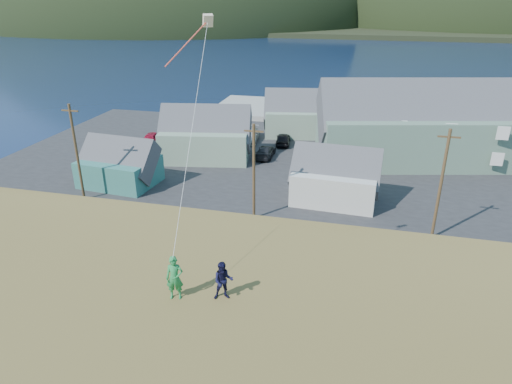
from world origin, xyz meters
TOP-DOWN VIEW (x-y plane):
  - ground at (0.00, 0.00)m, footprint 900.00×900.00m
  - grass_strip at (0.00, -2.00)m, footprint 110.00×8.00m
  - waterfront_lot at (0.00, 17.00)m, footprint 72.00×36.00m
  - wharf at (-6.00, 40.00)m, footprint 26.00×14.00m
  - far_shore at (0.00, 330.00)m, footprint 900.00×320.00m
  - far_hills at (35.59, 279.38)m, footprint 760.00×265.00m
  - lodge at (15.98, 21.38)m, footprint 33.53×16.35m
  - shed_teal at (-18.41, 5.83)m, footprint 8.05×5.96m
  - shed_palegreen_near at (-12.61, 15.55)m, footprint 11.39×8.28m
  - shed_white at (3.05, 6.88)m, footprint 8.29×5.77m
  - shed_palegreen_far at (-2.72, 28.17)m, footprint 12.06×8.08m
  - utility_poles at (-4.10, 1.50)m, footprint 31.34×0.24m
  - parked_cars at (-10.98, 20.93)m, footprint 23.36×11.91m
  - kite_flyer_green at (-1.26, -19.34)m, footprint 0.74×0.58m
  - kite_flyer_navy at (0.54, -18.94)m, footprint 0.92×0.81m
  - kite_rig at (-2.46, -11.51)m, footprint 1.20×4.39m

SIDE VIEW (x-z plane):
  - ground at x=0.00m, z-range 0.00..0.00m
  - grass_strip at x=0.00m, z-range 0.00..0.10m
  - waterfront_lot at x=0.00m, z-range 0.00..0.12m
  - wharf at x=-6.00m, z-range 0.00..0.90m
  - parked_cars at x=-10.98m, z-range 0.06..1.64m
  - far_shore at x=0.00m, z-range 0.00..2.00m
  - far_hills at x=35.59m, z-range -69.50..73.50m
  - shed_teal at x=-18.41m, z-range -0.74..5.23m
  - shed_white at x=3.05m, z-range -0.74..5.65m
  - shed_palegreen_near at x=-12.61m, z-range -0.95..6.65m
  - shed_palegreen_far at x=-2.72m, z-range -0.89..6.63m
  - lodge at x=15.98m, z-range -1.30..10.07m
  - utility_poles at x=-4.10m, z-range -0.02..9.05m
  - kite_flyer_navy at x=0.54m, z-range 7.20..8.78m
  - kite_flyer_green at x=-1.26m, z-range 7.20..9.00m
  - kite_rig at x=-2.46m, z-range 10.85..22.22m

